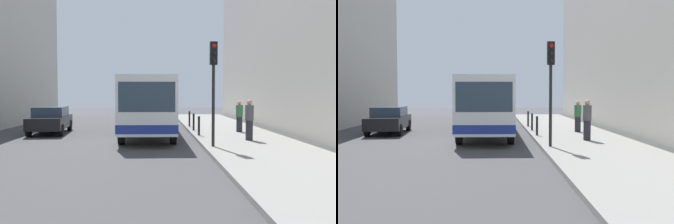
{
  "view_description": "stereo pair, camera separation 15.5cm",
  "coord_description": "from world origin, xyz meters",
  "views": [
    {
      "loc": [
        1.21,
        -17.27,
        2.27
      ],
      "look_at": [
        1.91,
        1.43,
        1.32
      ],
      "focal_mm": 41.08,
      "sensor_mm": 36.0,
      "label": 1
    },
    {
      "loc": [
        1.37,
        -17.28,
        2.27
      ],
      "look_at": [
        1.91,
        1.43,
        1.32
      ],
      "focal_mm": 41.08,
      "sensor_mm": 36.0,
      "label": 2
    }
  ],
  "objects": [
    {
      "name": "bollard_far",
      "position": [
        3.45,
        6.66,
        0.62
      ],
      "size": [
        0.11,
        0.11,
        0.95
      ],
      "primitive_type": "cylinder",
      "color": "black",
      "rests_on": "sidewalk"
    },
    {
      "name": "bollard_mid",
      "position": [
        3.45,
        4.13,
        0.62
      ],
      "size": [
        0.11,
        0.11,
        0.95
      ],
      "primitive_type": "cylinder",
      "color": "black",
      "rests_on": "sidewalk"
    },
    {
      "name": "sidewalk",
      "position": [
        5.4,
        0.0,
        0.07
      ],
      "size": [
        4.4,
        40.0,
        0.15
      ],
      "primitive_type": "cube",
      "color": "gray",
      "rests_on": "ground"
    },
    {
      "name": "traffic_light",
      "position": [
        3.55,
        -2.31,
        3.01
      ],
      "size": [
        0.28,
        0.33,
        4.1
      ],
      "color": "black",
      "rests_on": "sidewalk"
    },
    {
      "name": "car_beside_bus",
      "position": [
        -4.52,
        4.24,
        0.78
      ],
      "size": [
        2.11,
        4.52,
        1.48
      ],
      "rotation": [
        0.0,
        0.0,
        3.21
      ],
      "color": "black",
      "rests_on": "ground"
    },
    {
      "name": "ground_plane",
      "position": [
        0.0,
        0.0,
        0.0
      ],
      "size": [
        80.0,
        80.0,
        0.0
      ],
      "primitive_type": "plane",
      "color": "#424244"
    },
    {
      "name": "car_behind_bus",
      "position": [
        0.51,
        14.66,
        0.78
      ],
      "size": [
        1.86,
        4.4,
        1.48
      ],
      "rotation": [
        0.0,
        0.0,
        3.14
      ],
      "color": "navy",
      "rests_on": "ground"
    },
    {
      "name": "bus",
      "position": [
        0.91,
        3.53,
        1.73
      ],
      "size": [
        2.59,
        11.03,
        3.0
      ],
      "rotation": [
        0.0,
        0.0,
        3.15
      ],
      "color": "white",
      "rests_on": "ground"
    },
    {
      "name": "pedestrian_mid_sidewalk",
      "position": [
        5.84,
        3.25,
        0.99
      ],
      "size": [
        0.38,
        0.38,
        1.68
      ],
      "rotation": [
        0.0,
        0.0,
        0.78
      ],
      "color": "#26262D",
      "rests_on": "sidewalk"
    },
    {
      "name": "bollard_near",
      "position": [
        3.45,
        1.59,
        0.62
      ],
      "size": [
        0.11,
        0.11,
        0.95
      ],
      "primitive_type": "cylinder",
      "color": "black",
      "rests_on": "sidewalk"
    },
    {
      "name": "pedestrian_near_signal",
      "position": [
        5.47,
        -0.39,
        1.06
      ],
      "size": [
        0.38,
        0.38,
        1.81
      ],
      "rotation": [
        0.0,
        0.0,
        4.91
      ],
      "color": "#26262D",
      "rests_on": "sidewalk"
    }
  ]
}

